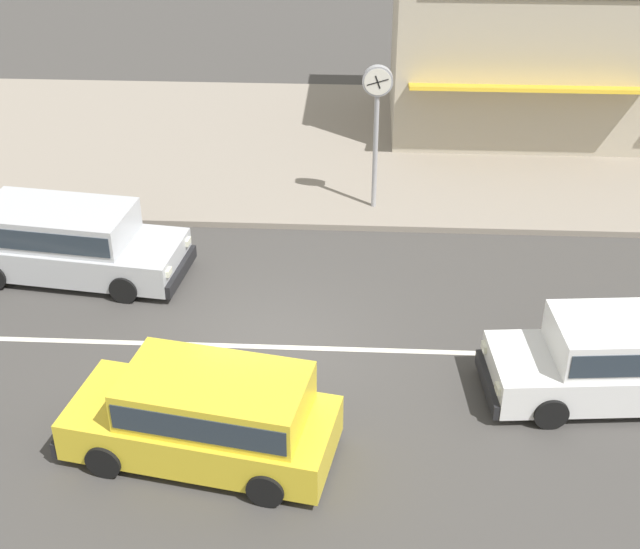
% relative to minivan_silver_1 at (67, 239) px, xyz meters
% --- Properties ---
extents(ground_plane, '(160.00, 160.00, 0.00)m').
position_rel_minivan_silver_1_xyz_m(ground_plane, '(4.64, -2.57, -0.85)').
color(ground_plane, '#423F3D').
extents(lane_centre_stripe, '(50.40, 0.14, 0.01)m').
position_rel_minivan_silver_1_xyz_m(lane_centre_stripe, '(4.64, -2.57, -0.84)').
color(lane_centre_stripe, silver).
rests_on(lane_centre_stripe, ground).
extents(kerb_strip, '(68.00, 10.00, 0.15)m').
position_rel_minivan_silver_1_xyz_m(kerb_strip, '(4.64, 7.24, -0.77)').
color(kerb_strip, gray).
rests_on(kerb_strip, ground).
extents(minivan_silver_1, '(5.02, 2.46, 1.56)m').
position_rel_minivan_silver_1_xyz_m(minivan_silver_1, '(0.00, 0.00, 0.00)').
color(minivan_silver_1, '#B7BABF').
rests_on(minivan_silver_1, ground).
extents(minivan_yellow_3, '(4.68, 2.58, 1.56)m').
position_rel_minivan_silver_1_xyz_m(minivan_yellow_3, '(3.96, -5.57, -0.00)').
color(minivan_yellow_3, yellow).
rests_on(minivan_yellow_3, ground).
extents(minivan_white_4, '(4.81, 2.14, 1.56)m').
position_rel_minivan_silver_1_xyz_m(minivan_white_4, '(11.11, -3.67, -0.00)').
color(minivan_white_4, white).
rests_on(minivan_white_4, ground).
extents(street_clock, '(0.71, 0.22, 3.57)m').
position_rel_minivan_silver_1_xyz_m(street_clock, '(6.64, 3.31, 2.00)').
color(street_clock, '#9E9EA3').
rests_on(street_clock, kerb_strip).
extents(shopfront_far_kios, '(7.09, 5.74, 5.06)m').
position_rel_minivan_silver_1_xyz_m(shopfront_far_kios, '(10.64, 9.08, 1.84)').
color(shopfront_far_kios, '#B2A893').
rests_on(shopfront_far_kios, kerb_strip).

